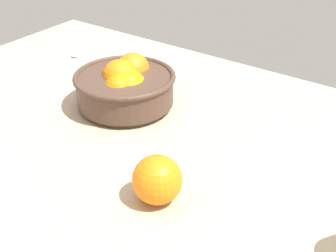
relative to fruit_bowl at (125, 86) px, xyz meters
The scene contains 4 objects.
ground_plane 24.32cm from the fruit_bowl, 42.36° to the right, with size 146.45×107.30×3.00cm, color tan.
fruit_bowl is the anchor object (origin of this frame).
loose_orange_0 35.25cm from the fruit_bowl, 41.28° to the right, with size 8.67×8.67×8.67cm, color orange.
spoon 37.81cm from the fruit_bowl, 151.35° to the left, with size 8.38×15.23×1.00cm.
Camera 1 is at (48.17, -58.83, 53.54)cm, focal length 50.88 mm.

